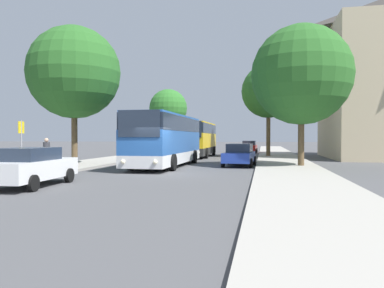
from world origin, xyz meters
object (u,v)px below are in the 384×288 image
bus_middle (198,139)px  parked_car_right_near (239,155)px  tree_right_mid (268,91)px  tree_right_near (301,75)px  bus_stop_sign (21,141)px  bus_front (166,139)px  parked_car_right_far (249,147)px  pedestrian_waiting_far (47,154)px  tree_left_near (74,73)px  tree_left_far (168,108)px  parked_car_left_curb (30,166)px

bus_middle → parked_car_right_near: bus_middle is taller
tree_right_mid → tree_right_near: bearing=-81.5°
tree_right_near → bus_middle: bearing=126.0°
parked_car_right_near → bus_stop_sign: bearing=44.6°
bus_front → tree_right_near: bearing=3.4°
parked_car_right_near → parked_car_right_far: 21.76m
pedestrian_waiting_far → tree_right_near: tree_right_near is taller
tree_right_near → tree_right_mid: size_ratio=1.00×
tree_right_mid → bus_middle: bearing=-176.4°
tree_left_near → tree_right_mid: bearing=48.2°
parked_car_right_far → tree_right_near: tree_right_near is taller
tree_left_far → parked_car_left_curb: bearing=-83.7°
tree_right_near → tree_right_mid: (-1.91, 12.77, 0.54)m
bus_middle → tree_left_far: tree_left_far is taller
bus_front → tree_left_far: bearing=104.5°
tree_left_far → tree_right_near: size_ratio=0.97×
bus_stop_sign → tree_left_near: bearing=95.0°
tree_left_near → tree_right_mid: 19.58m
parked_car_left_curb → parked_car_right_near: size_ratio=1.00×
bus_middle → bus_front: bearing=-90.6°
parked_car_right_far → tree_left_far: tree_left_far is taller
parked_car_right_near → tree_right_near: (4.02, -0.78, 5.22)m
bus_stop_sign → tree_left_near: (-0.56, 6.45, 4.53)m
parked_car_right_far → tree_right_mid: 11.55m
bus_front → parked_car_right_near: bearing=14.6°
parked_car_right_far → tree_right_near: (4.13, -22.54, 5.21)m
bus_middle → tree_left_far: bearing=113.7°
bus_stop_sign → tree_right_near: tree_right_near is taller
parked_car_left_curb → pedestrian_waiting_far: 6.16m
parked_car_right_near → tree_left_near: size_ratio=0.50×
parked_car_right_far → tree_left_far: (-11.90, 5.34, 5.44)m
parked_car_left_curb → parked_car_right_far: size_ratio=1.07×
bus_middle → bus_stop_sign: size_ratio=3.86×
tree_right_near → tree_left_far: bearing=119.9°
parked_car_left_curb → pedestrian_waiting_far: size_ratio=2.61×
bus_front → parked_car_left_curb: 11.55m
parked_car_right_far → tree_left_near: 27.23m
parked_car_right_near → bus_middle: bearing=-63.4°
bus_middle → pedestrian_waiting_far: bus_middle is taller
tree_left_far → bus_stop_sign: bearing=-87.4°
pedestrian_waiting_far → tree_left_near: tree_left_near is taller
tree_left_far → bus_front: bearing=-75.9°
tree_left_near → bus_stop_sign: bearing=-85.0°
bus_front → parked_car_left_curb: bearing=-103.4°
bus_front → tree_left_far: 29.55m
bus_middle → tree_right_near: size_ratio=1.13×
bus_front → tree_right_mid: (7.00, 13.23, 4.70)m
tree_left_far → parked_car_right_near: bearing=-66.1°
bus_middle → tree_right_mid: (7.05, 0.44, 4.71)m
bus_front → tree_left_far: tree_left_far is taller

